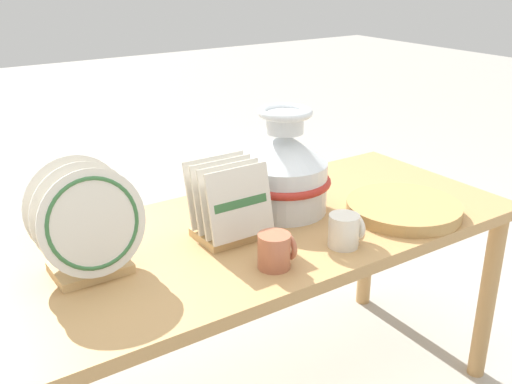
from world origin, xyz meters
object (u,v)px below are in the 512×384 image
ceramic_vase (284,170)px  mug_cream_glaze (345,230)px  wicker_charger_stack (404,208)px  mug_terracotta_glaze (276,250)px  dish_rack_round_plates (88,229)px  dish_rack_square_plates (229,209)px

ceramic_vase → mug_cream_glaze: size_ratio=3.53×
mug_cream_glaze → ceramic_vase: bearing=88.2°
ceramic_vase → wicker_charger_stack: ceramic_vase is taller
wicker_charger_stack → mug_terracotta_glaze: mug_terracotta_glaze is taller
mug_cream_glaze → wicker_charger_stack: bearing=11.3°
dish_rack_round_plates → mug_cream_glaze: size_ratio=3.09×
mug_cream_glaze → dish_rack_square_plates: bearing=135.7°
dish_rack_square_plates → ceramic_vase: bearing=15.4°
wicker_charger_stack → dish_rack_round_plates: bearing=169.1°
ceramic_vase → dish_rack_round_plates: (-0.61, -0.05, -0.01)m
dish_rack_round_plates → mug_terracotta_glaze: 0.45m
ceramic_vase → dish_rack_square_plates: 0.24m
mug_terracotta_glaze → mug_cream_glaze: same height
dish_rack_round_plates → mug_cream_glaze: (0.60, -0.23, -0.07)m
dish_rack_round_plates → dish_rack_square_plates: (0.38, -0.01, -0.04)m
dish_rack_round_plates → wicker_charger_stack: bearing=-10.9°
ceramic_vase → dish_rack_round_plates: bearing=-175.1°
dish_rack_round_plates → ceramic_vase: bearing=4.9°
dish_rack_round_plates → dish_rack_square_plates: dish_rack_round_plates is taller
wicker_charger_stack → ceramic_vase: bearing=140.9°
dish_rack_square_plates → wicker_charger_stack: dish_rack_square_plates is taller
ceramic_vase → mug_cream_glaze: ceramic_vase is taller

